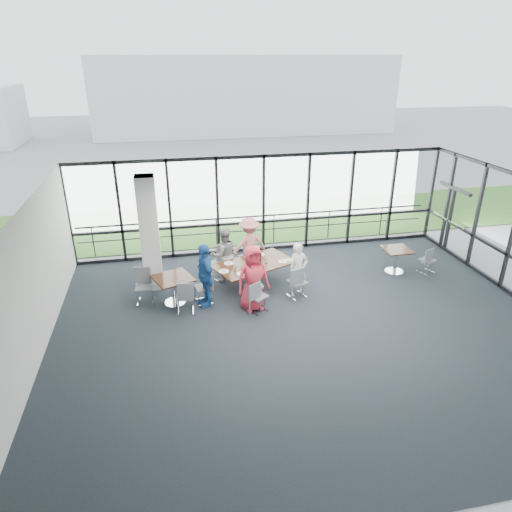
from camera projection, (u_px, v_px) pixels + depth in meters
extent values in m
cube|color=#1E252C|center=(308.00, 330.00, 10.94)|extent=(12.00, 10.00, 0.02)
cube|color=white|center=(315.00, 201.00, 9.64)|extent=(12.00, 10.00, 0.04)
cube|color=silver|center=(27.00, 295.00, 9.18)|extent=(0.10, 10.00, 3.20)
cube|color=silver|center=(433.00, 435.00, 5.82)|extent=(12.00, 0.10, 3.20)
cube|color=white|center=(263.00, 204.00, 14.77)|extent=(12.00, 0.10, 3.20)
cube|color=black|center=(450.00, 220.00, 14.98)|extent=(0.12, 1.60, 2.10)
cube|color=white|center=(150.00, 234.00, 12.31)|extent=(0.50, 0.50, 3.20)
cube|color=gray|center=(238.00, 206.00, 19.90)|extent=(80.00, 70.00, 0.02)
cube|color=#26631D|center=(247.00, 220.00, 18.10)|extent=(80.00, 5.00, 0.01)
cube|color=silver|center=(241.00, 93.00, 39.11)|extent=(24.00, 10.00, 6.00)
cylinder|color=#2D2D33|center=(260.00, 229.00, 15.75)|extent=(12.00, 0.06, 0.06)
cube|color=#33180D|center=(254.00, 264.00, 12.61)|extent=(2.49, 1.96, 0.04)
cylinder|color=silver|center=(254.00, 276.00, 12.77)|extent=(0.12, 0.12, 0.71)
cylinder|color=silver|center=(254.00, 287.00, 12.90)|extent=(0.56, 0.56, 0.03)
cube|color=#33180D|center=(173.00, 278.00, 11.81)|extent=(1.19, 1.19, 0.04)
cylinder|color=silver|center=(174.00, 291.00, 11.96)|extent=(0.12, 0.12, 0.71)
cube|color=#33180D|center=(397.00, 250.00, 13.53)|extent=(0.79, 0.79, 0.04)
cylinder|color=silver|center=(395.00, 261.00, 13.69)|extent=(0.12, 0.12, 0.71)
imported|color=#D22D3F|center=(253.00, 278.00, 11.48)|extent=(0.96, 0.73, 1.75)
imported|color=silver|center=(298.00, 270.00, 12.24)|extent=(0.61, 0.49, 1.50)
imported|color=gray|center=(224.00, 255.00, 13.01)|extent=(0.85, 0.61, 1.61)
imported|color=#D17776|center=(249.00, 245.00, 13.58)|extent=(1.20, 0.83, 1.70)
imported|color=#22579C|center=(205.00, 275.00, 11.71)|extent=(0.75, 1.10, 1.71)
cylinder|color=white|center=(241.00, 274.00, 11.99)|extent=(0.26, 0.26, 0.01)
cylinder|color=white|center=(283.00, 262.00, 12.69)|extent=(0.25, 0.25, 0.01)
cylinder|color=white|center=(229.00, 263.00, 12.59)|extent=(0.27, 0.27, 0.01)
cylinder|color=white|center=(261.00, 254.00, 13.16)|extent=(0.26, 0.26, 0.01)
cylinder|color=white|center=(224.00, 271.00, 12.12)|extent=(0.28, 0.28, 0.01)
cylinder|color=white|center=(251.00, 267.00, 12.20)|extent=(0.07, 0.07, 0.13)
cylinder|color=white|center=(266.00, 261.00, 12.56)|extent=(0.06, 0.06, 0.13)
cylinder|color=white|center=(248.00, 257.00, 12.83)|extent=(0.07, 0.07, 0.14)
cylinder|color=white|center=(235.00, 269.00, 12.09)|extent=(0.07, 0.07, 0.14)
cube|color=beige|center=(259.00, 270.00, 12.20)|extent=(0.34, 0.34, 0.00)
cube|color=beige|center=(289.00, 260.00, 12.79)|extent=(0.30, 0.21, 0.00)
cube|color=beige|center=(249.00, 256.00, 13.03)|extent=(0.33, 0.33, 0.00)
cube|color=black|center=(255.00, 260.00, 12.73)|extent=(0.10, 0.07, 0.04)
cylinder|color=#B11526|center=(253.00, 261.00, 12.55)|extent=(0.06, 0.06, 0.18)
cylinder|color=#2A7F2E|center=(256.00, 258.00, 12.68)|extent=(0.05, 0.05, 0.20)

